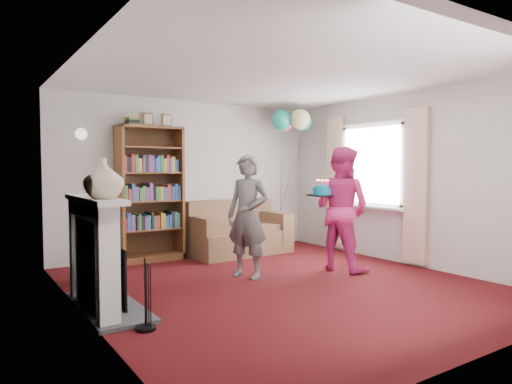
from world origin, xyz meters
TOP-DOWN VIEW (x-y plane):
  - ground at (0.00, 0.00)m, footprint 5.00×5.00m
  - wall_back at (0.00, 2.51)m, footprint 4.50×0.02m
  - wall_left at (-2.26, 0.00)m, footprint 0.02×5.00m
  - wall_right at (2.26, 0.00)m, footprint 0.02×5.00m
  - ceiling at (0.00, 0.00)m, footprint 4.50×5.00m
  - fireplace at (-2.09, 0.19)m, footprint 0.55×1.80m
  - window_bay at (2.21, 0.60)m, footprint 0.14×2.02m
  - wall_sconce at (-1.75, 2.36)m, footprint 0.16×0.23m
  - bookcase at (-0.79, 2.30)m, footprint 0.96×0.42m
  - sofa at (0.61, 2.07)m, footprint 1.64×0.87m
  - wicker_basket at (-1.90, 1.41)m, footprint 0.42×0.42m
  - person_striped at (-0.13, 0.56)m, footprint 0.60×0.68m
  - person_magenta at (1.18, 0.22)m, footprint 0.83×0.96m
  - birthday_cake at (0.91, 0.29)m, footprint 0.34×0.34m
  - balloons at (1.61, 1.89)m, footprint 0.79×0.79m
  - mantel_vase at (-2.12, -0.15)m, footprint 0.41×0.41m

SIDE VIEW (x-z plane):
  - ground at x=0.00m, z-range 0.00..0.00m
  - wicker_basket at x=-1.90m, z-range -0.02..0.36m
  - sofa at x=0.61m, z-range -0.11..0.76m
  - fireplace at x=-2.09m, z-range -0.05..1.07m
  - person_striped at x=-0.13m, z-range 0.00..1.58m
  - person_magenta at x=1.18m, z-range 0.00..1.70m
  - bookcase at x=-0.79m, z-range -0.13..2.11m
  - birthday_cake at x=0.91m, z-range 0.98..1.20m
  - window_bay at x=2.21m, z-range 0.10..2.30m
  - wall_back at x=0.00m, z-range 0.00..2.50m
  - wall_left at x=-2.26m, z-range 0.00..2.50m
  - wall_right at x=2.26m, z-range 0.00..2.50m
  - mantel_vase at x=-2.12m, z-range 1.12..1.49m
  - wall_sconce at x=-1.75m, z-range 1.80..1.96m
  - balloons at x=1.61m, z-range 1.35..3.09m
  - ceiling at x=0.00m, z-range 2.50..2.51m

